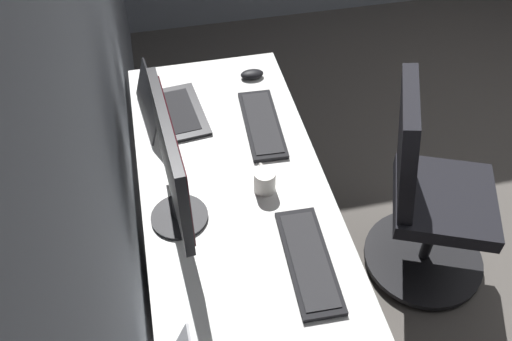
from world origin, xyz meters
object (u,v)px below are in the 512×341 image
Objects in this scene: laptop_leftmost at (167,108)px; office_chair at (426,198)px; monitor_primary at (172,165)px; keyboard_main at (262,124)px; mouse_spare at (252,74)px; coffee_mug at (264,180)px; drawer_pedestal at (243,302)px; keyboard_spare at (309,260)px.

laptop_leftmost is 0.39× the size of office_chair.
keyboard_main is at bearing -43.18° from monitor_primary.
monitor_primary is 0.89m from mouse_spare.
coffee_mug is at bearing 168.52° from keyboard_main.
monitor_primary reaches higher than keyboard_main.
drawer_pedestal is 0.72m from keyboard_main.
keyboard_main is at bearing 64.99° from office_chair.
keyboard_main is 0.69m from keyboard_spare.
keyboard_main is (0.41, -0.39, -0.25)m from monitor_primary.
mouse_spare is 0.11× the size of office_chair.
drawer_pedestal is 1.86× the size of laptop_leftmost.
keyboard_spare is 4.09× the size of mouse_spare.
drawer_pedestal is 0.72× the size of office_chair.
mouse_spare is at bearing -29.16° from monitor_primary.
coffee_mug is (0.22, -0.13, 0.43)m from drawer_pedestal.
monitor_primary is 1.18m from office_chair.
office_chair is (0.04, -0.72, -0.32)m from coffee_mug.
keyboard_main is 0.35m from coffee_mug.
coffee_mug reaches higher than mouse_spare.
laptop_leftmost is (0.56, -0.02, -0.22)m from monitor_primary.
monitor_primary is at bearing 95.89° from office_chair.
keyboard_main is at bearing 175.01° from mouse_spare.
keyboard_spare reaches higher than drawer_pedestal.
monitor_primary is 0.52× the size of office_chair.
keyboard_main is 4.10× the size of mouse_spare.
office_chair is at bearing -115.01° from keyboard_main.
monitor_primary is at bearing 54.47° from keyboard_spare.
monitor_primary is at bearing 178.30° from laptop_leftmost.
keyboard_spare is 1.02m from mouse_spare.
office_chair is (0.38, -0.65, -0.28)m from keyboard_spare.
keyboard_spare is (-0.83, -0.37, -0.04)m from laptop_leftmost.
coffee_mug is (-0.68, 0.10, 0.03)m from mouse_spare.
laptop_leftmost is 0.91m from keyboard_spare.
drawer_pedestal is at bearing 106.91° from office_chair.
coffee_mug is at bearing -148.25° from laptop_leftmost.
mouse_spare is at bearing -1.69° from keyboard_spare.
monitor_primary is 1.35× the size of laptop_leftmost.
office_chair is (0.11, -1.04, -0.54)m from monitor_primary.
drawer_pedestal is 0.90m from office_chair.
keyboard_spare is at bearing -168.81° from coffee_mug.
laptop_leftmost reaches higher than coffee_mug.
drawer_pedestal is at bearing 149.32° from coffee_mug.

